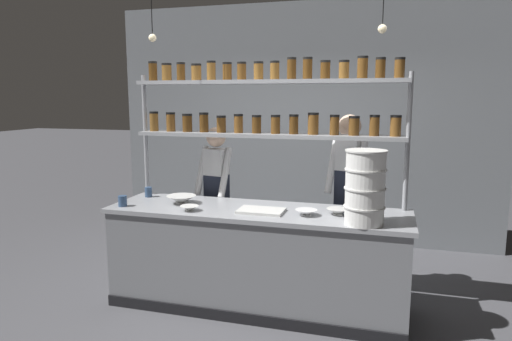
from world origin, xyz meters
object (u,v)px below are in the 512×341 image
Objects in this scene: cutting_board at (261,211)px; serving_cup_front at (148,192)px; container_stack at (365,187)px; prep_bowl_near_right at (189,208)px; chef_center at (348,189)px; prep_bowl_near_left at (181,200)px; prep_bowl_center_back at (306,213)px; chef_left at (216,193)px; prep_bowl_center_front at (338,212)px; spice_shelf_unit at (267,110)px; serving_cup_by_board at (123,201)px.

serving_cup_front reaches higher than cutting_board.
container_stack reaches higher than cutting_board.
prep_bowl_near_right reaches higher than cutting_board.
chef_center reaches higher than serving_cup_front.
container_stack is 1.73m from prep_bowl_near_left.
container_stack is (0.20, -0.88, 0.20)m from chef_center.
chef_center is 9.26× the size of prep_bowl_center_back.
chef_left is at bearing 93.45° from prep_bowl_near_right.
chef_center is 1.01m from cutting_board.
prep_bowl_center_back is at bearing -1.10° from cutting_board.
prep_bowl_center_front is at bearing 133.44° from container_stack.
chef_center is 10.46× the size of prep_bowl_near_right.
spice_shelf_unit is 1.16m from prep_bowl_near_right.
chef_center is 1.62m from prep_bowl_near_left.
prep_bowl_center_back is at bearing -42.59° from spice_shelf_unit.
chef_left is at bearing 75.73° from prep_bowl_near_left.
chef_center is 1.99m from serving_cup_front.
prep_bowl_near_left is at bearing 179.62° from prep_bowl_center_front.
serving_cup_front is (-2.14, 0.43, -0.25)m from container_stack.
prep_bowl_near_right is (-1.02, -0.12, -0.00)m from prep_bowl_center_back.
chef_center is 6.28× the size of prep_bowl_near_left.
spice_shelf_unit reaches higher than chef_center.
spice_shelf_unit reaches higher than prep_bowl_center_back.
prep_bowl_near_left is at bearing -140.36° from chef_center.
serving_cup_front is (-1.91, 0.19, 0.02)m from prep_bowl_center_front.
serving_cup_front is (-1.94, -0.45, -0.05)m from chef_center.
spice_shelf_unit is 1.17m from prep_bowl_near_left.
chef_center is 17.63× the size of serving_cup_front.
prep_bowl_center_front is 1.94× the size of serving_cup_by_board.
serving_cup_front and serving_cup_by_board have the same top height.
chef_left is 1.27m from prep_bowl_center_back.
spice_shelf_unit is at bearing 155.95° from prep_bowl_center_front.
chef_center reaches higher than prep_bowl_center_back.
serving_cup_front is at bearing 86.32° from serving_cup_by_board.
spice_shelf_unit is at bearing 24.57° from serving_cup_by_board.
container_stack reaches higher than prep_bowl_near_left.
prep_bowl_center_front is 1.02× the size of prep_bowl_center_back.
spice_shelf_unit reaches higher than prep_bowl_near_left.
prep_bowl_center_front is (-0.03, -0.64, -0.07)m from chef_center.
serving_cup_front is 1.01× the size of serving_cup_by_board.
prep_bowl_near_right is at bearing -51.53° from prep_bowl_near_left.
spice_shelf_unit reaches higher than prep_bowl_near_right.
spice_shelf_unit is at bearing 6.25° from serving_cup_front.
serving_cup_by_board is (-1.22, -0.56, -0.83)m from spice_shelf_unit.
prep_bowl_center_back is (1.07, -0.67, 0.02)m from chef_left.
serving_cup_by_board is at bearing -175.47° from prep_bowl_center_back.
chef_center is at bearing 13.13° from serving_cup_front.
serving_cup_front is 0.43m from serving_cup_by_board.
prep_bowl_near_right is at bearing 179.46° from container_stack.
chef_left is 0.94m from cutting_board.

